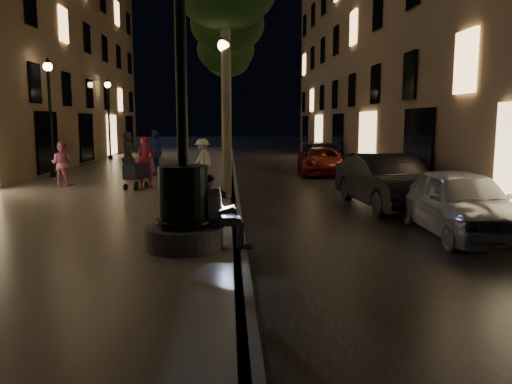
{
  "coord_description": "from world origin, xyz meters",
  "views": [
    {
      "loc": [
        -0.19,
        -6.89,
        2.48
      ],
      "look_at": [
        0.35,
        3.0,
        1.07
      ],
      "focal_mm": 35.0,
      "sensor_mm": 36.0,
      "label": 1
    }
  ],
  "objects": [
    {
      "name": "lamp_left_b",
      "position": [
        -7.4,
        14.0,
        3.24
      ],
      "size": [
        0.36,
        0.36,
        4.81
      ],
      "color": "black",
      "rests_on": "promenade"
    },
    {
      "name": "car_rear",
      "position": [
        4.82,
        19.48,
        0.67
      ],
      "size": [
        2.09,
        4.67,
        1.33
      ],
      "primitive_type": "imported",
      "rotation": [
        0.0,
        0.0,
        0.05
      ],
      "color": "#2F2E33",
      "rests_on": "ground"
    },
    {
      "name": "pedestrian_dark",
      "position": [
        -5.39,
        19.28,
        1.07
      ],
      "size": [
        0.62,
        0.89,
        1.74
      ],
      "primitive_type": "imported",
      "rotation": [
        0.0,
        0.0,
        1.65
      ],
      "color": "#303135",
      "rests_on": "promenade"
    },
    {
      "name": "lamp_curb_a",
      "position": [
        -0.3,
        8.0,
        3.24
      ],
      "size": [
        0.36,
        0.36,
        4.81
      ],
      "color": "black",
      "rests_on": "promenade"
    },
    {
      "name": "tree_far",
      "position": [
        -0.22,
        26.0,
        6.43
      ],
      "size": [
        3.0,
        3.0,
        7.5
      ],
      "color": "#6B604C",
      "rests_on": "promenade"
    },
    {
      "name": "building_right",
      "position": [
        10.0,
        18.0,
        7.5
      ],
      "size": [
        8.0,
        36.0,
        15.0
      ],
      "primitive_type": "cube",
      "color": "#836852",
      "rests_on": "ground"
    },
    {
      "name": "tree_second",
      "position": [
        -0.2,
        14.0,
        6.33
      ],
      "size": [
        3.0,
        3.0,
        7.4
      ],
      "color": "#6B604C",
      "rests_on": "promenade"
    },
    {
      "name": "car_front",
      "position": [
        4.86,
        3.55,
        0.73
      ],
      "size": [
        1.91,
        4.35,
        1.46
      ],
      "primitive_type": "imported",
      "rotation": [
        0.0,
        0.0,
        -0.04
      ],
      "color": "#A5A8AD",
      "rests_on": "ground"
    },
    {
      "name": "pedestrian_red",
      "position": [
        -3.04,
        10.49,
        1.07
      ],
      "size": [
        0.75,
        0.64,
        1.75
      ],
      "primitive_type": "imported",
      "rotation": [
        0.0,
        0.0,
        0.4
      ],
      "color": "#AE223E",
      "rests_on": "promenade"
    },
    {
      "name": "lamp_curb_c",
      "position": [
        -0.3,
        24.0,
        3.24
      ],
      "size": [
        0.36,
        0.36,
        4.81
      ],
      "color": "black",
      "rests_on": "promenade"
    },
    {
      "name": "cobble_lane",
      "position": [
        3.0,
        15.0,
        0.01
      ],
      "size": [
        6.0,
        45.0,
        0.02
      ],
      "primitive_type": "cube",
      "color": "black",
      "rests_on": "ground"
    },
    {
      "name": "pedestrian_blue",
      "position": [
        -3.29,
        14.57,
        1.16
      ],
      "size": [
        0.95,
        1.22,
        1.93
      ],
      "primitive_type": "imported",
      "rotation": [
        0.0,
        0.0,
        5.21
      ],
      "color": "#2A3C9C",
      "rests_on": "promenade"
    },
    {
      "name": "car_third",
      "position": [
        4.18,
        16.25,
        0.62
      ],
      "size": [
        2.4,
        4.62,
        1.25
      ],
      "primitive_type": "imported",
      "rotation": [
        0.0,
        0.0,
        -0.07
      ],
      "color": "maroon",
      "rests_on": "ground"
    },
    {
      "name": "lamp_curb_b",
      "position": [
        -0.3,
        16.0,
        3.24
      ],
      "size": [
        0.36,
        0.36,
        4.81
      ],
      "color": "black",
      "rests_on": "promenade"
    },
    {
      "name": "car_second",
      "position": [
        4.34,
        7.11,
        0.77
      ],
      "size": [
        2.03,
        4.81,
        1.54
      ],
      "primitive_type": "imported",
      "rotation": [
        0.0,
        0.0,
        0.09
      ],
      "color": "black",
      "rests_on": "ground"
    },
    {
      "name": "lamp_curb_d",
      "position": [
        -0.3,
        32.0,
        3.24
      ],
      "size": [
        0.36,
        0.36,
        4.81
      ],
      "color": "black",
      "rests_on": "promenade"
    },
    {
      "name": "stroller",
      "position": [
        -3.34,
        10.06,
        0.8
      ],
      "size": [
        0.77,
        1.17,
        1.2
      ],
      "rotation": [
        0.0,
        0.0,
        -0.38
      ],
      "color": "black",
      "rests_on": "promenade"
    },
    {
      "name": "curb_strip",
      "position": [
        0.0,
        15.0,
        0.1
      ],
      "size": [
        0.25,
        45.0,
        0.2
      ],
      "primitive_type": "cube",
      "color": "#59595B",
      "rests_on": "ground"
    },
    {
      "name": "ground",
      "position": [
        0.0,
        15.0,
        0.0
      ],
      "size": [
        120.0,
        120.0,
        0.0
      ],
      "primitive_type": "plane",
      "color": "black",
      "rests_on": "ground"
    },
    {
      "name": "tree_third",
      "position": [
        -0.3,
        20.0,
        6.14
      ],
      "size": [
        3.0,
        3.0,
        7.2
      ],
      "color": "#6B604C",
      "rests_on": "promenade"
    },
    {
      "name": "fountain_lamppost",
      "position": [
        -1.0,
        2.0,
        1.21
      ],
      "size": [
        1.4,
        1.4,
        5.21
      ],
      "color": "#59595B",
      "rests_on": "promenade"
    },
    {
      "name": "promenade",
      "position": [
        -4.0,
        15.0,
        0.1
      ],
      "size": [
        8.0,
        45.0,
        0.2
      ],
      "primitive_type": "cube",
      "color": "slate",
      "rests_on": "ground"
    },
    {
      "name": "lamp_left_c",
      "position": [
        -7.4,
        24.0,
        3.24
      ],
      "size": [
        0.36,
        0.36,
        4.81
      ],
      "color": "black",
      "rests_on": "promenade"
    },
    {
      "name": "seated_man_laptop",
      "position": [
        -0.39,
        2.0,
        0.91
      ],
      "size": [
        0.97,
        0.33,
        1.34
      ],
      "color": "gray",
      "rests_on": "promenade"
    },
    {
      "name": "pedestrian_pink",
      "position": [
        -6.09,
        11.07,
        0.99
      ],
      "size": [
        0.86,
        0.72,
        1.59
      ],
      "primitive_type": "imported",
      "rotation": [
        0.0,
        0.0,
        2.97
      ],
      "color": "#CF6D99",
      "rests_on": "promenade"
    },
    {
      "name": "bicycle",
      "position": [
        -1.48,
        8.17,
        0.6
      ],
      "size": [
        1.62,
        0.83,
        0.81
      ],
      "primitive_type": "imported",
      "rotation": [
        0.0,
        0.0,
        1.37
      ],
      "color": "black",
      "rests_on": "promenade"
    },
    {
      "name": "pedestrian_white",
      "position": [
        -1.2,
        12.55,
        1.01
      ],
      "size": [
        1.08,
        1.2,
        1.62
      ],
      "primitive_type": "imported",
      "rotation": [
        0.0,
        0.0,
        4.12
      ],
      "color": "silver",
      "rests_on": "promenade"
    }
  ]
}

